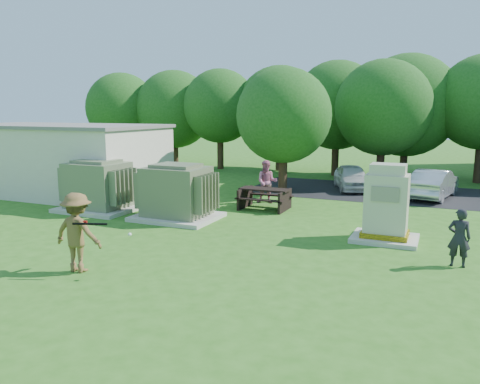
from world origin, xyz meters
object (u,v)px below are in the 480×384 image
at_px(person_by_generator, 459,238).
at_px(person_at_picnic, 267,182).
at_px(batter, 77,232).
at_px(generator_cabinet, 386,208).
at_px(car_white, 352,177).
at_px(transformer_left, 98,187).
at_px(picnic_table, 265,196).
at_px(car_silver_a, 434,184).
at_px(transformer_right, 177,193).

relative_size(person_by_generator, person_at_picnic, 0.82).
distance_m(batter, person_at_picnic, 10.23).
xyz_separation_m(generator_cabinet, car_white, (-2.75, 9.23, -0.41)).
distance_m(transformer_left, batter, 7.47).
height_order(person_by_generator, person_at_picnic, person_at_picnic).
xyz_separation_m(picnic_table, car_silver_a, (6.28, 5.50, 0.13)).
height_order(transformer_right, person_at_picnic, transformer_right).
bearing_deg(generator_cabinet, person_by_generator, -41.41).
bearing_deg(person_by_generator, generator_cabinet, -43.05).
distance_m(transformer_right, person_at_picnic, 4.63).
bearing_deg(generator_cabinet, person_at_picnic, 143.14).
xyz_separation_m(person_by_generator, car_white, (-4.79, 11.03, -0.13)).
xyz_separation_m(batter, person_at_picnic, (1.27, 10.15, -0.07)).
bearing_deg(transformer_left, picnic_table, 25.76).
bearing_deg(person_by_generator, car_silver_a, -86.74).
relative_size(generator_cabinet, car_white, 0.64).
relative_size(transformer_left, picnic_table, 1.48).
xyz_separation_m(picnic_table, car_white, (2.37, 6.35, 0.10)).
bearing_deg(person_at_picnic, transformer_right, -130.98).
relative_size(transformer_right, batter, 1.49).
distance_m(picnic_table, car_white, 6.77).
relative_size(picnic_table, batter, 1.00).
xyz_separation_m(picnic_table, person_by_generator, (7.16, -4.68, 0.23)).
distance_m(person_by_generator, car_silver_a, 10.22).
relative_size(transformer_left, person_by_generator, 1.94).
relative_size(transformer_right, generator_cabinet, 1.24).
relative_size(picnic_table, car_silver_a, 0.50).
xyz_separation_m(transformer_left, car_silver_a, (12.37, 8.44, -0.30)).
bearing_deg(car_silver_a, picnic_table, 52.72).
distance_m(transformer_left, transformer_right, 3.70).
distance_m(transformer_left, car_white, 12.56).
bearing_deg(picnic_table, person_by_generator, -33.18).
bearing_deg(car_white, transformer_left, -152.34).
distance_m(person_at_picnic, car_white, 5.81).
distance_m(picnic_table, car_silver_a, 8.35).
bearing_deg(transformer_left, car_white, 47.67).
distance_m(transformer_right, car_silver_a, 12.10).
bearing_deg(person_by_generator, picnic_table, -34.82).
distance_m(generator_cabinet, person_at_picnic, 6.84).
xyz_separation_m(person_by_generator, person_at_picnic, (-7.51, 5.90, 0.17)).
bearing_deg(car_white, car_silver_a, -32.21).
xyz_separation_m(transformer_right, car_white, (4.76, 9.28, -0.33)).
bearing_deg(car_white, person_by_generator, -86.53).
xyz_separation_m(person_at_picnic, car_silver_a, (6.64, 4.28, -0.27)).
xyz_separation_m(transformer_left, person_at_picnic, (5.73, 4.16, -0.03)).
distance_m(generator_cabinet, car_white, 9.64).
bearing_deg(car_white, transformer_right, -137.14).
relative_size(generator_cabinet, car_silver_a, 0.59).
distance_m(transformer_left, picnic_table, 6.78).
relative_size(person_by_generator, car_silver_a, 0.38).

